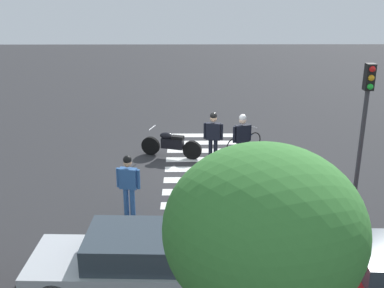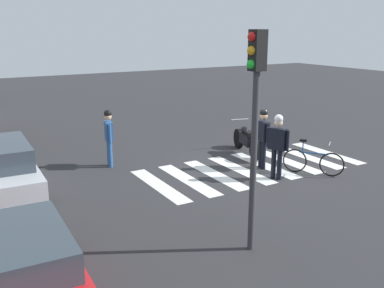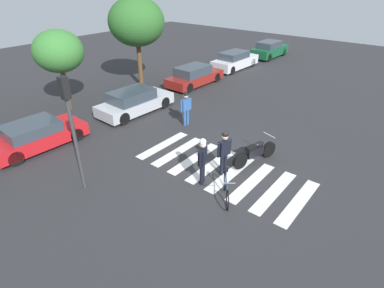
{
  "view_description": "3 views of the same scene",
  "coord_description": "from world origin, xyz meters",
  "px_view_note": "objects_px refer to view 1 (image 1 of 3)",
  "views": [
    {
      "loc": [
        0.65,
        15.36,
        6.26
      ],
      "look_at": [
        0.56,
        1.15,
        1.17
      ],
      "focal_mm": 44.46,
      "sensor_mm": 36.0,
      "label": 1
    },
    {
      "loc": [
        -10.14,
        8.01,
        4.11
      ],
      "look_at": [
        0.68,
        1.72,
        0.81
      ],
      "focal_mm": 41.33,
      "sensor_mm": 36.0,
      "label": 2
    },
    {
      "loc": [
        -8.63,
        -5.47,
        6.79
      ],
      "look_at": [
        -0.18,
        1.33,
        0.77
      ],
      "focal_mm": 28.93,
      "sensor_mm": 36.0,
      "label": 3
    }
  ],
  "objects_px": {
    "pedestrian_bystander": "(128,182)",
    "traffic_light_pole": "(365,113)",
    "leaning_bicycle": "(244,143)",
    "officer_by_motorcycle": "(213,134)",
    "police_motorcycle": "(171,145)",
    "officer_on_foot": "(242,136)",
    "car_silver_sedan": "(137,262)"
  },
  "relations": [
    {
      "from": "police_motorcycle",
      "to": "leaning_bicycle",
      "type": "relative_size",
      "value": 1.58
    },
    {
      "from": "police_motorcycle",
      "to": "officer_by_motorcycle",
      "type": "height_order",
      "value": "officer_by_motorcycle"
    },
    {
      "from": "pedestrian_bystander",
      "to": "officer_by_motorcycle",
      "type": "bearing_deg",
      "value": -122.35
    },
    {
      "from": "traffic_light_pole",
      "to": "officer_on_foot",
      "type": "bearing_deg",
      "value": -47.2
    },
    {
      "from": "police_motorcycle",
      "to": "officer_on_foot",
      "type": "height_order",
      "value": "officer_on_foot"
    },
    {
      "from": "leaning_bicycle",
      "to": "traffic_light_pole",
      "type": "relative_size",
      "value": 0.34
    },
    {
      "from": "pedestrian_bystander",
      "to": "traffic_light_pole",
      "type": "relative_size",
      "value": 0.43
    },
    {
      "from": "leaning_bicycle",
      "to": "traffic_light_pole",
      "type": "bearing_deg",
      "value": 121.94
    },
    {
      "from": "leaning_bicycle",
      "to": "traffic_light_pole",
      "type": "height_order",
      "value": "traffic_light_pole"
    },
    {
      "from": "officer_by_motorcycle",
      "to": "car_silver_sedan",
      "type": "bearing_deg",
      "value": 74.82
    },
    {
      "from": "leaning_bicycle",
      "to": "pedestrian_bystander",
      "type": "bearing_deg",
      "value": 52.77
    },
    {
      "from": "police_motorcycle",
      "to": "pedestrian_bystander",
      "type": "distance_m",
      "value": 4.57
    },
    {
      "from": "leaning_bicycle",
      "to": "officer_by_motorcycle",
      "type": "xyz_separation_m",
      "value": [
        1.18,
        0.9,
        0.68
      ]
    },
    {
      "from": "officer_on_foot",
      "to": "car_silver_sedan",
      "type": "relative_size",
      "value": 0.42
    },
    {
      "from": "leaning_bicycle",
      "to": "pedestrian_bystander",
      "type": "relative_size",
      "value": 0.8
    },
    {
      "from": "pedestrian_bystander",
      "to": "car_silver_sedan",
      "type": "relative_size",
      "value": 0.41
    },
    {
      "from": "police_motorcycle",
      "to": "traffic_light_pole",
      "type": "distance_m",
      "value": 7.01
    },
    {
      "from": "officer_by_motorcycle",
      "to": "car_silver_sedan",
      "type": "height_order",
      "value": "officer_by_motorcycle"
    },
    {
      "from": "police_motorcycle",
      "to": "traffic_light_pole",
      "type": "bearing_deg",
      "value": 143.67
    },
    {
      "from": "police_motorcycle",
      "to": "pedestrian_bystander",
      "type": "xyz_separation_m",
      "value": [
        0.99,
        4.43,
        0.54
      ]
    },
    {
      "from": "car_silver_sedan",
      "to": "traffic_light_pole",
      "type": "distance_m",
      "value": 7.2
    },
    {
      "from": "officer_by_motorcycle",
      "to": "leaning_bicycle",
      "type": "bearing_deg",
      "value": -142.53
    },
    {
      "from": "officer_by_motorcycle",
      "to": "traffic_light_pole",
      "type": "relative_size",
      "value": 0.45
    },
    {
      "from": "car_silver_sedan",
      "to": "officer_by_motorcycle",
      "type": "bearing_deg",
      "value": -105.18
    },
    {
      "from": "officer_on_foot",
      "to": "car_silver_sedan",
      "type": "xyz_separation_m",
      "value": [
        2.9,
        6.84,
        -0.44
      ]
    },
    {
      "from": "traffic_light_pole",
      "to": "leaning_bicycle",
      "type": "bearing_deg",
      "value": -58.06
    },
    {
      "from": "leaning_bicycle",
      "to": "officer_by_motorcycle",
      "type": "relative_size",
      "value": 0.77
    },
    {
      "from": "officer_on_foot",
      "to": "pedestrian_bystander",
      "type": "height_order",
      "value": "officer_on_foot"
    },
    {
      "from": "police_motorcycle",
      "to": "pedestrian_bystander",
      "type": "relative_size",
      "value": 1.26
    },
    {
      "from": "pedestrian_bystander",
      "to": "police_motorcycle",
      "type": "bearing_deg",
      "value": -102.64
    },
    {
      "from": "officer_on_foot",
      "to": "officer_by_motorcycle",
      "type": "height_order",
      "value": "officer_on_foot"
    },
    {
      "from": "police_motorcycle",
      "to": "officer_by_motorcycle",
      "type": "bearing_deg",
      "value": 160.34
    }
  ]
}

